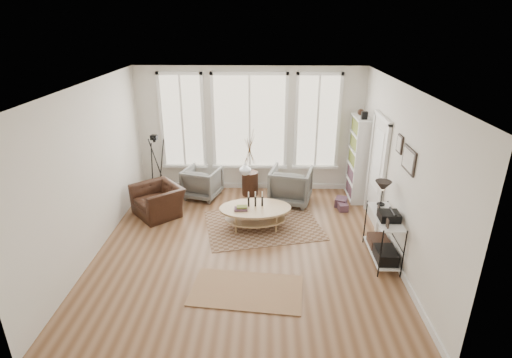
{
  "coord_description": "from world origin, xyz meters",
  "views": [
    {
      "loc": [
        0.37,
        -6.24,
        3.9
      ],
      "look_at": [
        0.2,
        0.6,
        1.1
      ],
      "focal_mm": 28.0,
      "sensor_mm": 36.0,
      "label": 1
    }
  ],
  "objects_px": {
    "armchair_right": "(291,185)",
    "coffee_table": "(255,212)",
    "side_table": "(250,164)",
    "armchair_left": "(202,182)",
    "accent_chair": "(158,200)",
    "low_shelf": "(384,233)",
    "bookcase": "(358,158)"
  },
  "relations": [
    {
      "from": "armchair_right",
      "to": "accent_chair",
      "type": "relative_size",
      "value": 0.92
    },
    {
      "from": "coffee_table",
      "to": "side_table",
      "type": "height_order",
      "value": "side_table"
    },
    {
      "from": "low_shelf",
      "to": "accent_chair",
      "type": "xyz_separation_m",
      "value": [
        -4.25,
        1.57,
        -0.2
      ]
    },
    {
      "from": "accent_chair",
      "to": "armchair_right",
      "type": "bearing_deg",
      "value": 62.05
    },
    {
      "from": "armchair_right",
      "to": "armchair_left",
      "type": "bearing_deg",
      "value": 6.61
    },
    {
      "from": "armchair_right",
      "to": "side_table",
      "type": "bearing_deg",
      "value": -9.63
    },
    {
      "from": "bookcase",
      "to": "accent_chair",
      "type": "bearing_deg",
      "value": -167.6
    },
    {
      "from": "low_shelf",
      "to": "side_table",
      "type": "relative_size",
      "value": 0.83
    },
    {
      "from": "bookcase",
      "to": "accent_chair",
      "type": "height_order",
      "value": "bookcase"
    },
    {
      "from": "armchair_left",
      "to": "accent_chair",
      "type": "xyz_separation_m",
      "value": [
        -0.8,
        -0.9,
        -0.04
      ]
    },
    {
      "from": "low_shelf",
      "to": "coffee_table",
      "type": "bearing_deg",
      "value": 154.88
    },
    {
      "from": "coffee_table",
      "to": "armchair_right",
      "type": "height_order",
      "value": "armchair_right"
    },
    {
      "from": "armchair_right",
      "to": "side_table",
      "type": "height_order",
      "value": "side_table"
    },
    {
      "from": "armchair_left",
      "to": "accent_chair",
      "type": "relative_size",
      "value": 0.8
    },
    {
      "from": "armchair_left",
      "to": "coffee_table",
      "type": "bearing_deg",
      "value": 147.3
    },
    {
      "from": "armchair_right",
      "to": "accent_chair",
      "type": "xyz_separation_m",
      "value": [
        -2.82,
        -0.66,
        -0.09
      ]
    },
    {
      "from": "bookcase",
      "to": "accent_chair",
      "type": "xyz_separation_m",
      "value": [
        -4.31,
        -0.95,
        -0.64
      ]
    },
    {
      "from": "armchair_left",
      "to": "side_table",
      "type": "relative_size",
      "value": 0.5
    },
    {
      "from": "low_shelf",
      "to": "armchair_right",
      "type": "bearing_deg",
      "value": 122.72
    },
    {
      "from": "side_table",
      "to": "armchair_left",
      "type": "bearing_deg",
      "value": -171.92
    },
    {
      "from": "side_table",
      "to": "accent_chair",
      "type": "distance_m",
      "value": 2.21
    },
    {
      "from": "armchair_right",
      "to": "low_shelf",
      "type": "bearing_deg",
      "value": 136.05
    },
    {
      "from": "low_shelf",
      "to": "coffee_table",
      "type": "distance_m",
      "value": 2.44
    },
    {
      "from": "side_table",
      "to": "accent_chair",
      "type": "height_order",
      "value": "side_table"
    },
    {
      "from": "armchair_right",
      "to": "coffee_table",
      "type": "bearing_deg",
      "value": 70.78
    },
    {
      "from": "coffee_table",
      "to": "side_table",
      "type": "distance_m",
      "value": 1.66
    },
    {
      "from": "coffee_table",
      "to": "accent_chair",
      "type": "height_order",
      "value": "coffee_table"
    },
    {
      "from": "low_shelf",
      "to": "accent_chair",
      "type": "height_order",
      "value": "low_shelf"
    },
    {
      "from": "bookcase",
      "to": "side_table",
      "type": "bearing_deg",
      "value": 177.42
    },
    {
      "from": "armchair_left",
      "to": "side_table",
      "type": "height_order",
      "value": "side_table"
    },
    {
      "from": "armchair_left",
      "to": "side_table",
      "type": "distance_m",
      "value": 1.17
    },
    {
      "from": "bookcase",
      "to": "armchair_right",
      "type": "xyz_separation_m",
      "value": [
        -1.49,
        -0.28,
        -0.55
      ]
    }
  ]
}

